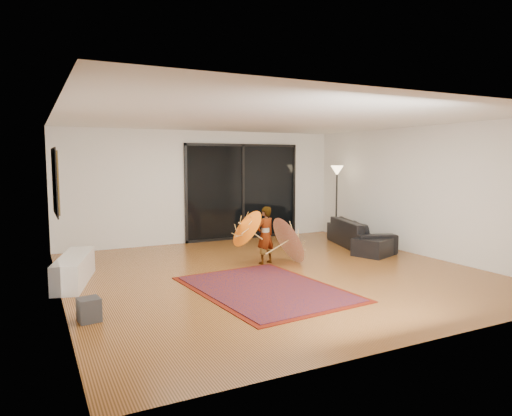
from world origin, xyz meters
TOP-DOWN VIEW (x-y plane):
  - floor at (0.00, 0.00)m, footprint 7.00×7.00m
  - ceiling at (0.00, 0.00)m, footprint 7.00×7.00m
  - wall_back at (0.00, 3.50)m, footprint 7.00×0.00m
  - wall_front at (0.00, -3.50)m, footprint 7.00×0.00m
  - wall_left at (-3.50, 0.00)m, footprint 0.00×7.00m
  - wall_right at (3.50, 0.00)m, footprint 0.00×7.00m
  - sliding_door at (1.00, 3.47)m, footprint 3.06×0.07m
  - painting at (-3.46, 1.00)m, footprint 0.04×1.28m
  - media_console at (-3.25, 0.83)m, footprint 0.82×1.68m
  - speaker at (-3.25, -1.15)m, footprint 0.29×0.29m
  - persian_rug at (-0.64, -0.89)m, footprint 2.23×2.94m
  - sofa at (2.95, 1.26)m, footprint 1.39×2.28m
  - ottoman at (2.52, 0.32)m, footprint 0.84×0.84m
  - floor_lamp at (3.10, 2.36)m, footprint 0.32×0.32m
  - child at (0.18, 0.68)m, footprint 0.46×0.36m
  - parasol_orange at (-0.37, 0.63)m, footprint 0.59×0.78m
  - parasol_white at (0.78, 0.53)m, footprint 0.58×0.98m

SIDE VIEW (x-z plane):
  - floor at x=0.00m, z-range 0.00..0.00m
  - persian_rug at x=-0.64m, z-range 0.00..0.02m
  - speaker at x=-3.25m, z-range 0.00..0.29m
  - ottoman at x=2.52m, z-range 0.00..0.37m
  - media_console at x=-3.25m, z-range 0.00..0.45m
  - sofa at x=2.95m, z-range 0.00..0.62m
  - parasol_white at x=0.78m, z-range 0.01..1.00m
  - child at x=0.18m, z-range 0.00..1.11m
  - parasol_orange at x=-0.37m, z-range 0.31..1.16m
  - sliding_door at x=1.00m, z-range 0.00..2.40m
  - wall_back at x=0.00m, z-range -2.15..4.85m
  - wall_front at x=0.00m, z-range -2.15..4.85m
  - wall_left at x=-3.50m, z-range -2.15..4.85m
  - wall_right at x=3.50m, z-range -2.15..4.85m
  - floor_lamp at x=3.10m, z-range 0.54..2.40m
  - painting at x=-3.46m, z-range 1.11..2.19m
  - ceiling at x=0.00m, z-range 2.70..2.70m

